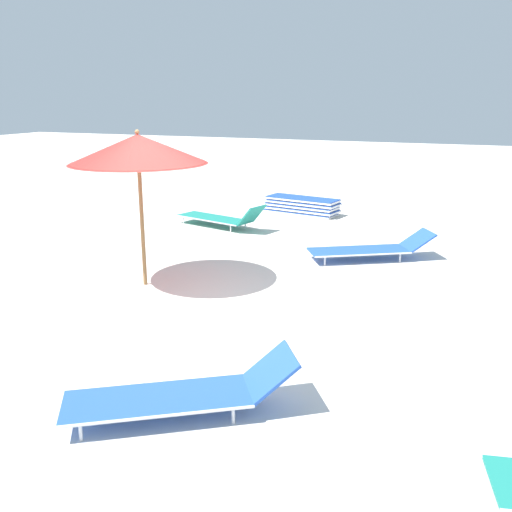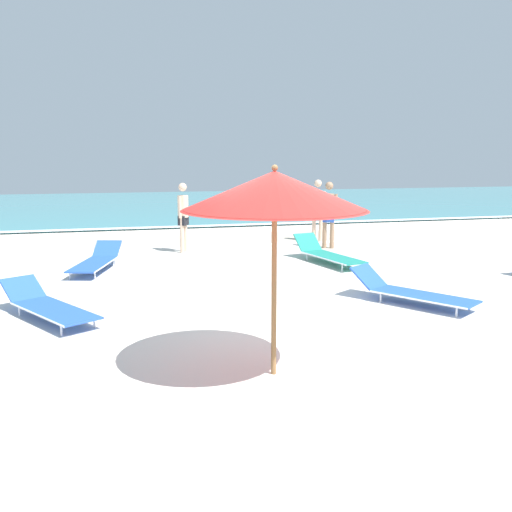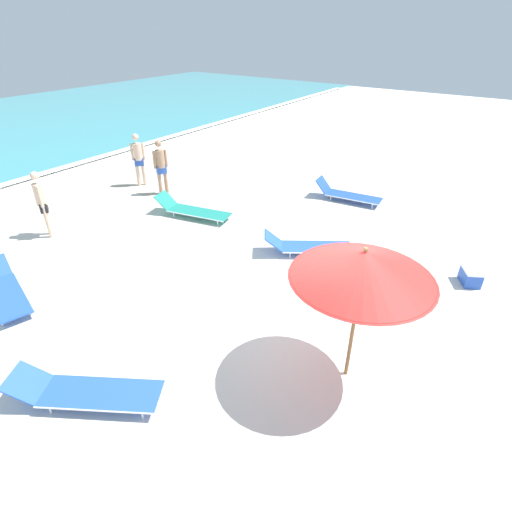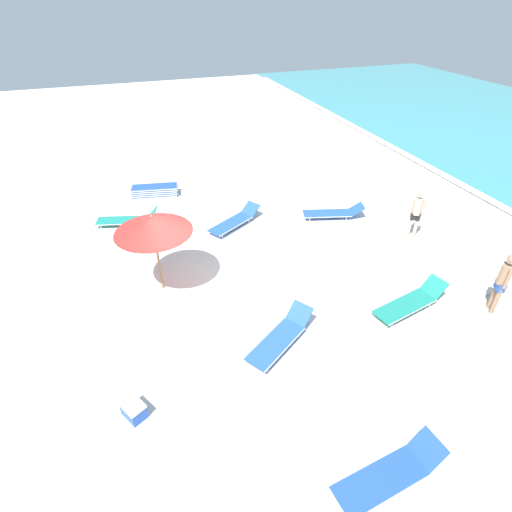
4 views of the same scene
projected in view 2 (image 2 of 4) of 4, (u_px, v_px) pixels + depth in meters
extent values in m
cube|color=silver|center=(289.00, 344.00, 7.81)|extent=(60.00, 60.00, 0.16)
cube|color=#AFA492|center=(194.00, 240.00, 16.67)|extent=(57.00, 2.20, 0.00)
cube|color=#AFA492|center=(338.00, 246.00, 15.51)|extent=(1.80, 1.36, 0.00)
cube|color=teal|center=(160.00, 205.00, 27.82)|extent=(60.00, 18.01, 0.06)
cube|color=white|center=(182.00, 226.00, 19.27)|extent=(56.00, 0.44, 0.01)
cylinder|color=olive|center=(274.00, 285.00, 6.36)|extent=(0.06, 0.06, 2.10)
cone|color=red|center=(275.00, 191.00, 6.17)|extent=(2.05, 2.05, 0.43)
cylinder|color=#A4221E|center=(274.00, 209.00, 6.21)|extent=(1.99, 1.99, 0.01)
sphere|color=olive|center=(275.00, 168.00, 6.13)|extent=(0.07, 0.07, 0.07)
cube|color=blue|center=(55.00, 310.00, 8.54)|extent=(1.42, 1.82, 0.03)
cylinder|color=silver|center=(36.00, 314.00, 8.33)|extent=(0.94, 1.52, 0.03)
cylinder|color=silver|center=(74.00, 307.00, 8.75)|extent=(0.94, 1.52, 0.03)
cube|color=blue|center=(23.00, 288.00, 9.28)|extent=(0.74, 0.71, 0.33)
cylinder|color=silver|center=(61.00, 330.00, 7.90)|extent=(0.03, 0.03, 0.16)
cylinder|color=silver|center=(94.00, 322.00, 8.26)|extent=(0.03, 0.03, 0.16)
cylinder|color=silver|center=(19.00, 311.00, 8.86)|extent=(0.03, 0.03, 0.16)
cylinder|color=silver|center=(51.00, 305.00, 9.21)|extent=(0.03, 0.03, 0.16)
cube|color=blue|center=(424.00, 296.00, 9.39)|extent=(1.44, 1.75, 0.03)
cylinder|color=silver|center=(416.00, 300.00, 9.17)|extent=(0.96, 1.43, 0.03)
cylinder|color=silver|center=(432.00, 293.00, 9.61)|extent=(0.96, 1.43, 0.03)
cube|color=blue|center=(369.00, 277.00, 10.06)|extent=(0.73, 0.69, 0.37)
cylinder|color=silver|center=(456.00, 312.00, 8.78)|extent=(0.03, 0.03, 0.16)
cylinder|color=silver|center=(470.00, 306.00, 9.15)|extent=(0.03, 0.03, 0.16)
cylinder|color=silver|center=(381.00, 298.00, 9.66)|extent=(0.03, 0.03, 0.16)
cylinder|color=silver|center=(395.00, 293.00, 10.03)|extent=(0.03, 0.03, 0.16)
cube|color=#1E8475|center=(333.00, 257.00, 12.93)|extent=(0.98, 1.93, 0.03)
cylinder|color=silver|center=(322.00, 258.00, 12.80)|extent=(0.42, 1.81, 0.03)
cylinder|color=silver|center=(344.00, 256.00, 13.06)|extent=(0.42, 1.81, 0.03)
cube|color=#1E8475|center=(308.00, 242.00, 13.89)|extent=(0.65, 0.53, 0.40)
cylinder|color=silver|center=(342.00, 268.00, 12.20)|extent=(0.03, 0.03, 0.16)
cylinder|color=silver|center=(362.00, 266.00, 12.43)|extent=(0.03, 0.03, 0.16)
cylinder|color=silver|center=(307.00, 257.00, 13.47)|extent=(0.03, 0.03, 0.16)
cylinder|color=silver|center=(325.00, 255.00, 13.69)|extent=(0.03, 0.03, 0.16)
cube|color=blue|center=(93.00, 264.00, 12.09)|extent=(1.05, 1.84, 0.03)
cylinder|color=silver|center=(79.00, 264.00, 12.10)|extent=(0.50, 1.68, 0.03)
cylinder|color=silver|center=(107.00, 264.00, 12.08)|extent=(0.50, 1.68, 0.03)
cube|color=blue|center=(107.00, 249.00, 13.14)|extent=(0.68, 0.61, 0.33)
cylinder|color=silver|center=(70.00, 275.00, 11.45)|extent=(0.03, 0.03, 0.16)
cylinder|color=silver|center=(95.00, 276.00, 11.43)|extent=(0.03, 0.03, 0.16)
cylinder|color=silver|center=(91.00, 263.00, 12.78)|extent=(0.03, 0.03, 0.16)
cylinder|color=silver|center=(114.00, 263.00, 12.77)|extent=(0.03, 0.03, 0.16)
cylinder|color=beige|center=(314.00, 226.00, 16.41)|extent=(0.11, 0.11, 0.90)
cylinder|color=beige|center=(321.00, 226.00, 16.33)|extent=(0.11, 0.11, 0.90)
cube|color=#2D51B2|center=(317.00, 213.00, 16.30)|extent=(0.35, 0.33, 0.24)
cylinder|color=beige|center=(318.00, 200.00, 16.24)|extent=(0.27, 0.27, 0.55)
cylinder|color=beige|center=(312.00, 200.00, 16.31)|extent=(0.08, 0.08, 0.55)
cylinder|color=beige|center=(324.00, 201.00, 16.16)|extent=(0.08, 0.08, 0.55)
sphere|color=beige|center=(318.00, 183.00, 16.15)|extent=(0.21, 0.21, 0.21)
cylinder|color=beige|center=(185.00, 234.00, 14.64)|extent=(0.11, 0.11, 0.90)
cylinder|color=beige|center=(182.00, 235.00, 14.46)|extent=(0.11, 0.11, 0.90)
cube|color=black|center=(183.00, 220.00, 14.48)|extent=(0.31, 0.35, 0.24)
cylinder|color=beige|center=(183.00, 206.00, 14.42)|extent=(0.27, 0.27, 0.55)
cylinder|color=beige|center=(186.00, 206.00, 14.60)|extent=(0.08, 0.08, 0.55)
cylinder|color=beige|center=(180.00, 207.00, 14.25)|extent=(0.08, 0.08, 0.55)
sphere|color=beige|center=(183.00, 187.00, 14.34)|extent=(0.21, 0.21, 0.21)
cylinder|color=#A37A5B|center=(325.00, 231.00, 15.20)|extent=(0.11, 0.11, 0.90)
cylinder|color=#A37A5B|center=(332.00, 231.00, 15.15)|extent=(0.11, 0.11, 0.90)
cube|color=#2D51B2|center=(329.00, 218.00, 15.11)|extent=(0.35, 0.30, 0.24)
cylinder|color=#A37A5B|center=(329.00, 204.00, 15.04)|extent=(0.27, 0.27, 0.55)
cylinder|color=#A37A5B|center=(322.00, 204.00, 15.09)|extent=(0.08, 0.08, 0.55)
cylinder|color=#A37A5B|center=(336.00, 205.00, 15.00)|extent=(0.08, 0.08, 0.55)
sphere|color=#A37A5B|center=(329.00, 186.00, 14.96)|extent=(0.21, 0.21, 0.21)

